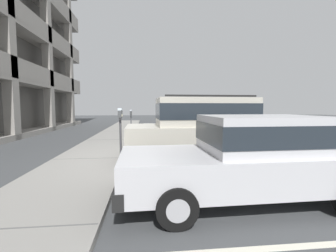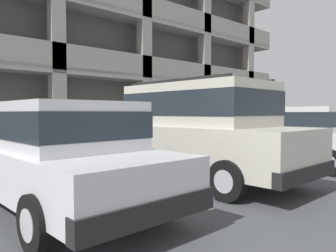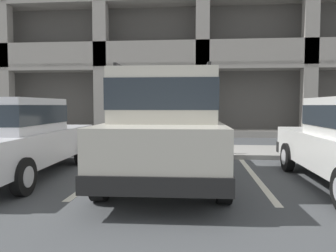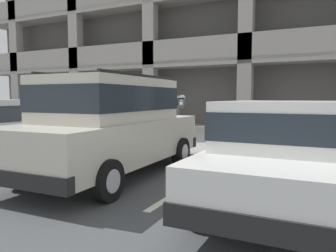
{
  "view_description": "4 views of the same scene",
  "coord_description": "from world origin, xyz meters",
  "px_view_note": "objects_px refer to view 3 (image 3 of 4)",
  "views": [
    {
      "loc": [
        -6.99,
        -0.42,
        1.69
      ],
      "look_at": [
        -0.25,
        -1.12,
        1.12
      ],
      "focal_mm": 24.0,
      "sensor_mm": 36.0,
      "label": 1
    },
    {
      "loc": [
        -5.14,
        -6.82,
        1.4
      ],
      "look_at": [
        0.01,
        -1.16,
        1.08
      ],
      "focal_mm": 35.0,
      "sensor_mm": 36.0,
      "label": 2
    },
    {
      "loc": [
        0.39,
        -8.34,
        1.41
      ],
      "look_at": [
        -0.27,
        -1.0,
        0.94
      ],
      "focal_mm": 35.0,
      "sensor_mm": 36.0,
      "label": 3
    },
    {
      "loc": [
        3.73,
        -7.65,
        1.59
      ],
      "look_at": [
        0.28,
        -0.55,
        0.9
      ],
      "focal_mm": 35.0,
      "sensor_mm": 36.0,
      "label": 4
    }
  ],
  "objects_px": {
    "red_sedan": "(14,136)",
    "parking_meter_near": "(189,111)",
    "parking_garage": "(201,27)",
    "silver_suv": "(168,122)"
  },
  "relations": [
    {
      "from": "silver_suv",
      "to": "parking_meter_near",
      "type": "distance_m",
      "value": 2.61
    },
    {
      "from": "silver_suv",
      "to": "parking_meter_near",
      "type": "relative_size",
      "value": 3.13
    },
    {
      "from": "silver_suv",
      "to": "red_sedan",
      "type": "distance_m",
      "value": 3.02
    },
    {
      "from": "red_sedan",
      "to": "parking_meter_near",
      "type": "xyz_separation_m",
      "value": [
        3.33,
        2.66,
        0.44
      ]
    },
    {
      "from": "silver_suv",
      "to": "parking_meter_near",
      "type": "xyz_separation_m",
      "value": [
        0.33,
        2.59,
        0.18
      ]
    },
    {
      "from": "red_sedan",
      "to": "parking_meter_near",
      "type": "relative_size",
      "value": 2.93
    },
    {
      "from": "silver_suv",
      "to": "parking_garage",
      "type": "relative_size",
      "value": 0.15
    },
    {
      "from": "red_sedan",
      "to": "parking_meter_near",
      "type": "distance_m",
      "value": 4.28
    },
    {
      "from": "parking_garage",
      "to": "red_sedan",
      "type": "bearing_deg",
      "value": -105.24
    },
    {
      "from": "silver_suv",
      "to": "red_sedan",
      "type": "height_order",
      "value": "silver_suv"
    }
  ]
}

